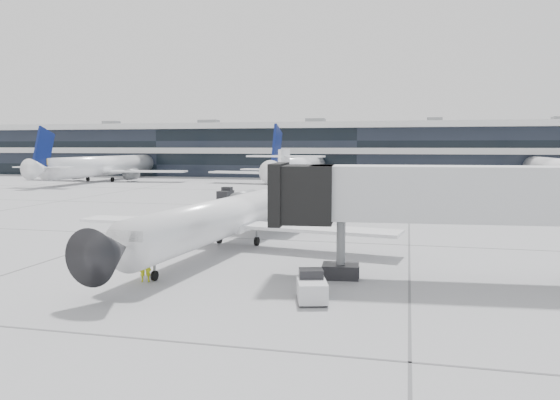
% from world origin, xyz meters
% --- Properties ---
extents(ground, '(220.00, 220.00, 0.00)m').
position_xyz_m(ground, '(0.00, 0.00, 0.00)').
color(ground, gray).
rests_on(ground, ground).
extents(terminal, '(170.00, 22.00, 10.00)m').
position_xyz_m(terminal, '(0.00, 82.00, 5.00)').
color(terminal, black).
rests_on(terminal, ground).
extents(bg_jet_left, '(32.00, 40.00, 9.60)m').
position_xyz_m(bg_jet_left, '(-45.00, 55.00, 0.00)').
color(bg_jet_left, white).
rests_on(bg_jet_left, ground).
extents(bg_jet_center, '(32.00, 40.00, 9.60)m').
position_xyz_m(bg_jet_center, '(-8.00, 55.00, 0.00)').
color(bg_jet_center, white).
rests_on(bg_jet_center, ground).
extents(bg_jet_right, '(32.00, 40.00, 9.60)m').
position_xyz_m(bg_jet_right, '(32.00, 55.00, 0.00)').
color(bg_jet_right, white).
rests_on(bg_jet_right, ground).
extents(regional_jet, '(21.59, 26.97, 6.22)m').
position_xyz_m(regional_jet, '(-1.15, -3.30, 2.13)').
color(regional_jet, white).
rests_on(regional_jet, ground).
extents(jet_bridge, '(17.95, 4.92, 5.76)m').
position_xyz_m(jet_bridge, '(13.15, -9.37, 4.20)').
color(jet_bridge, silver).
rests_on(jet_bridge, ground).
extents(ramp_worker, '(0.72, 0.62, 1.67)m').
position_xyz_m(ramp_worker, '(-2.38, -12.83, 0.84)').
color(ramp_worker, '#D9E818').
rests_on(ramp_worker, ground).
extents(baggage_tug, '(1.66, 2.24, 1.28)m').
position_xyz_m(baggage_tug, '(5.98, -14.22, 0.57)').
color(baggage_tug, silver).
rests_on(baggage_tug, ground).
extents(traffic_cone, '(0.49, 0.49, 0.59)m').
position_xyz_m(traffic_cone, '(-0.92, 10.13, 0.28)').
color(traffic_cone, orange).
rests_on(traffic_cone, ground).
extents(far_tug, '(1.56, 2.43, 1.48)m').
position_xyz_m(far_tug, '(-11.78, 26.54, 0.66)').
color(far_tug, black).
rests_on(far_tug, ground).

